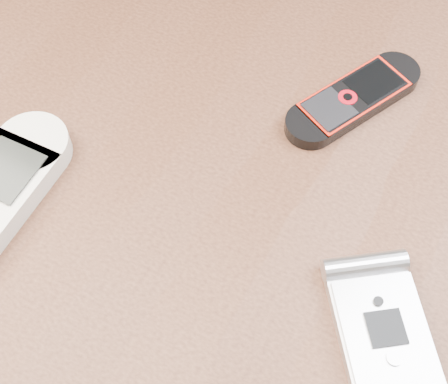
{
  "coord_description": "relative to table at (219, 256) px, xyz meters",
  "views": [
    {
      "loc": [
        0.12,
        -0.22,
        1.16
      ],
      "look_at": [
        0.01,
        0.0,
        0.76
      ],
      "focal_mm": 50.0,
      "sensor_mm": 36.0,
      "label": 1
    }
  ],
  "objects": [
    {
      "name": "table",
      "position": [
        0.0,
        0.0,
        0.0
      ],
      "size": [
        1.2,
        0.8,
        0.75
      ],
      "color": "black",
      "rests_on": "ground"
    },
    {
      "name": "nokia_black_red",
      "position": [
        0.06,
        0.13,
        0.11
      ],
      "size": [
        0.1,
        0.14,
        0.01
      ],
      "primitive_type": "cube",
      "rotation": [
        0.0,
        0.0,
        -0.47
      ],
      "color": "black",
      "rests_on": "table"
    },
    {
      "name": "motorola_razr",
      "position": [
        0.15,
        -0.05,
        0.11
      ],
      "size": [
        0.12,
        0.13,
        0.02
      ],
      "primitive_type": "cube",
      "rotation": [
        0.0,
        0.0,
        0.62
      ],
      "color": "silver",
      "rests_on": "table"
    }
  ]
}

